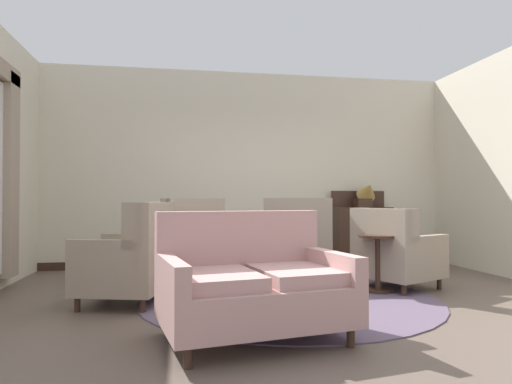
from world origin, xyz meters
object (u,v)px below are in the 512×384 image
Objects in this scene: armchair_foreground_right at (299,246)px; coffee_table at (272,261)px; armchair_beside_settee at (185,250)px; armchair_near_sideboard at (132,260)px; sideboard at (362,232)px; porcelain_vase at (275,238)px; settee at (253,286)px; armchair_near_window at (395,254)px; side_table at (378,258)px; gramophone at (367,193)px.

coffee_table is at bearing 81.20° from armchair_foreground_right.
armchair_foreground_right is 1.51m from armchair_beside_settee.
coffee_table is 1.43m from armchair_near_sideboard.
coffee_table is 3.07m from sideboard.
porcelain_vase is (0.05, 0.04, 0.23)m from coffee_table.
armchair_near_window is (1.97, 1.60, 0.02)m from settee.
porcelain_vase is 1.29m from side_table.
coffee_table is 0.89× the size of armchair_foreground_right.
armchair_beside_settee reaches higher than side_table.
porcelain_vase is at bearing 100.86° from armchair_near_sideboard.
coffee_table is 1.30m from armchair_foreground_right.
coffee_table is 1.32m from side_table.
sideboard reaches higher than armchair_near_window.
sideboard is 2.51× the size of gramophone.
side_table is 2.21m from sideboard.
coffee_table is at bearing 100.12° from armchair_beside_settee.
sideboard reaches higher than settee.
sideboard is (0.69, 2.09, 0.14)m from side_table.
armchair_foreground_right is at bearing 27.55° from armchair_near_window.
armchair_foreground_right is 1.64× the size of side_table.
settee is at bearing 53.00° from armchair_near_sideboard.
side_table is at bearing -110.12° from gramophone.
gramophone is (2.03, 2.26, 0.75)m from coffee_table.
sideboard is (1.98, 2.34, 0.12)m from coffee_table.
settee is (-0.39, -1.17, -0.02)m from coffee_table.
armchair_foreground_right is (1.00, 2.33, 0.05)m from settee.
settee reaches higher than armchair_near_window.
armchair_foreground_right is 1.04× the size of armchair_near_sideboard.
settee is at bearing -109.75° from porcelain_vase.
armchair_near_sideboard is at bearing 117.40° from settee.
armchair_near_sideboard is at bearing 173.95° from coffee_table.
armchair_foreground_right reaches higher than armchair_beside_settee.
armchair_near_sideboard is 1.57× the size of side_table.
armchair_near_window is 2.03m from gramophone.
coffee_table is 1.64m from armchair_near_window.
sideboard is (2.37, 3.52, 0.14)m from settee.
sideboard reaches higher than armchair_near_sideboard.
porcelain_vase is 0.77× the size of gramophone.
armchair_near_window is 1.65× the size of side_table.
gramophone is at bearing -39.12° from armchair_near_window.
armchair_beside_settee is 3.27m from gramophone.
settee is 4.27m from gramophone.
armchair_beside_settee is at bearing 92.60° from settee.
coffee_table is 0.92× the size of armchair_near_sideboard.
armchair_near_sideboard reaches higher than armchair_near_window.
armchair_foreground_right reaches higher than armchair_near_sideboard.
sideboard is (3.40, 2.19, 0.09)m from armchair_near_sideboard.
armchair_near_window is at bearing 28.51° from settee.
armchair_foreground_right is 1.13m from side_table.
armchair_near_window is 0.90× the size of sideboard.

